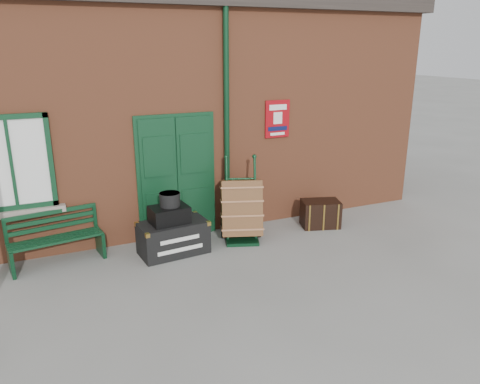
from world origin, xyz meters
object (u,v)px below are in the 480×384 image
houdini_trunk (173,238)px  porter_trolley (241,209)px  bench (55,237)px  dark_trunk (320,214)px

houdini_trunk → porter_trolley: size_ratio=0.76×
bench → porter_trolley: size_ratio=1.00×
porter_trolley → dark_trunk: porter_trolley is taller
houdini_trunk → dark_trunk: 2.96m
bench → houdini_trunk: size_ratio=1.32×
bench → houdini_trunk: (1.83, -0.40, -0.17)m
bench → houdini_trunk: bearing=-21.0°
dark_trunk → houdini_trunk: bearing=-162.0°
bench → porter_trolley: porter_trolley is taller
bench → dark_trunk: 4.80m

